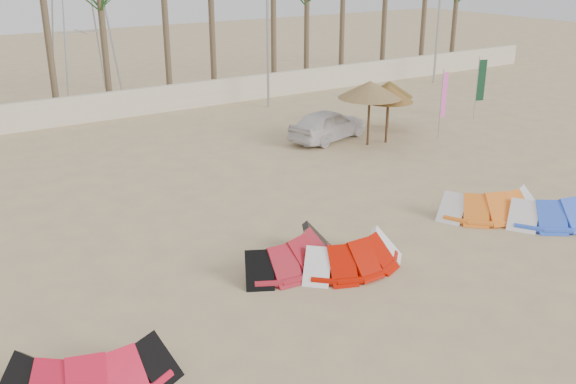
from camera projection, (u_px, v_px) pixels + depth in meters
ground at (442, 332)px, 13.68m from camera, size 120.00×120.00×0.00m
boundary_wall at (104, 106)px, 30.64m from camera, size 60.00×0.30×1.30m
pylon at (88, 95)px, 36.08m from camera, size 3.00×3.00×14.00m
kite_red_left at (83, 363)px, 11.95m from camera, size 3.49×2.31×0.90m
kite_red_mid at (286, 248)px, 16.56m from camera, size 3.39×2.22×0.90m
kite_red_right at (347, 250)px, 16.44m from camera, size 2.97×1.56×0.90m
kite_orange at (484, 201)px, 19.70m from camera, size 3.66×2.50×0.90m
kite_blue at (554, 205)px, 19.36m from camera, size 3.84×2.27×0.90m
parasol_left at (388, 93)px, 26.45m from camera, size 2.11×2.11×2.47m
parasol_mid at (370, 90)px, 26.04m from camera, size 2.63×2.63×2.69m
parasol_right at (389, 89)px, 28.87m from camera, size 2.15×2.15×2.15m
flag_pink at (444, 97)px, 27.37m from camera, size 0.45×0.12×2.97m
flag_green at (480, 82)px, 30.48m from camera, size 0.44×0.15×3.00m
car at (328, 125)px, 27.37m from camera, size 4.18×2.51×1.33m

